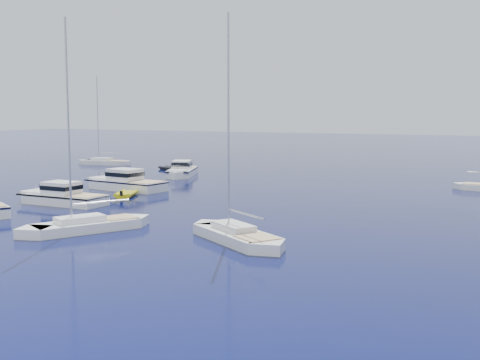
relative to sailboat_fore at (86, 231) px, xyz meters
The scene contains 9 objects.
ground 10.68m from the sailboat_fore, 62.82° to the right, with size 400.00×400.00×0.00m, color #081050.
motor_cruiser_centre 12.91m from the sailboat_fore, 142.14° to the left, with size 2.89×9.44×2.48m, color white, non-canonical shape.
motor_cruiser_far_l 21.54m from the sailboat_fore, 122.57° to the left, with size 3.19×10.42×2.74m, color white, non-canonical shape.
motor_cruiser_horizon 34.75m from the sailboat_fore, 113.14° to the left, with size 2.86×9.35×2.45m, color white, non-canonical shape.
sailboat_fore is the anchor object (origin of this frame).
sailboat_mid_r 10.49m from the sailboat_fore, 10.35° to the left, with size 2.53×9.72×14.30m, color silver, non-canonical shape.
sailboat_far_l 52.27m from the sailboat_fore, 129.58° to the left, with size 2.45×9.42×13.84m, color silver, non-canonical shape.
tender_yellow 16.48m from the sailboat_fore, 119.77° to the left, with size 1.89×3.41×0.95m, color #C7C30B, non-canonical shape.
tender_grey_far 42.92m from the sailboat_fore, 117.33° to the left, with size 1.86×3.33×0.95m, color black, non-canonical shape.
Camera 1 is at (22.24, -19.74, 7.76)m, focal length 44.27 mm.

